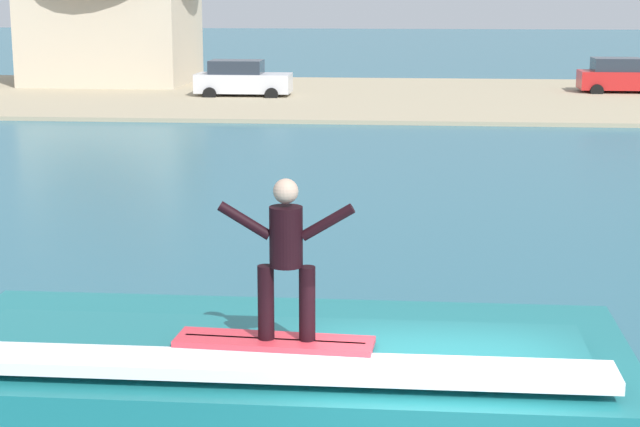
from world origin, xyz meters
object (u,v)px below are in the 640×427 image
(surfboard, at_px, (274,342))
(car_far_shore, at_px, (621,76))
(surfer, at_px, (286,251))
(car_near_shore, at_px, (242,79))
(house_with_chimney, at_px, (112,7))
(wave_crest, at_px, (281,416))

(surfboard, bearing_deg, car_far_shore, 75.44)
(surfer, distance_m, car_near_shore, 41.40)
(house_with_chimney, bearing_deg, car_far_shore, -6.67)
(surfboard, xyz_separation_m, car_far_shore, (11.45, 44.09, -0.97))
(surfer, relative_size, car_far_shore, 0.38)
(surfer, xyz_separation_m, car_near_shore, (-7.16, 40.74, -1.88))
(surfboard, xyz_separation_m, surfer, (0.12, -0.00, 0.91))
(wave_crest, xyz_separation_m, surfboard, (0.02, -0.59, 1.03))
(surfboard, height_order, car_far_shore, surfboard)
(car_far_shore, height_order, house_with_chimney, house_with_chimney)
(surfboard, bearing_deg, wave_crest, 91.97)
(car_near_shore, distance_m, car_far_shore, 18.80)
(wave_crest, xyz_separation_m, house_with_chimney, (-15.17, 46.62, 3.36))
(surfboard, bearing_deg, surfer, -1.80)
(surfer, relative_size, car_near_shore, 0.35)
(wave_crest, distance_m, car_near_shore, 40.75)
(wave_crest, height_order, car_far_shore, wave_crest)
(wave_crest, height_order, surfboard, surfboard)
(car_near_shore, relative_size, car_far_shore, 1.09)
(car_near_shore, bearing_deg, house_with_chimney, 141.52)
(surfboard, distance_m, surfer, 0.92)
(surfboard, distance_m, car_near_shore, 41.35)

